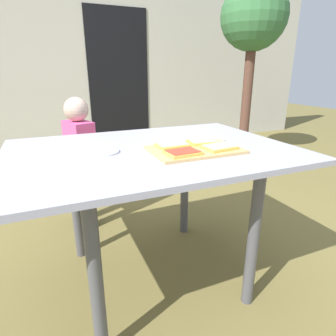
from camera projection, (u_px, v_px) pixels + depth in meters
ground_plane at (155, 275)px, 1.67m from camera, size 16.00×16.00×0.00m
house_wall_back at (75, 57)px, 4.00m from camera, size 8.00×0.20×2.66m
house_door at (119, 81)px, 4.23m from camera, size 0.90×0.02×2.00m
dining_table at (153, 166)px, 1.45m from camera, size 1.40×1.00×0.77m
cutting_board at (195, 150)px, 1.37m from camera, size 0.43×0.29×0.01m
pizza_slice_near_right at (219, 147)px, 1.35m from camera, size 0.16×0.13×0.02m
pizza_slice_far_right at (203, 142)px, 1.46m from camera, size 0.16×0.13×0.02m
pizza_slice_far_left at (173, 145)px, 1.39m from camera, size 0.15×0.12×0.02m
pizza_slice_near_left at (183, 153)px, 1.26m from camera, size 0.16×0.12×0.02m
plate_white_right at (208, 139)px, 1.58m from camera, size 0.19×0.19×0.01m
plate_white_left at (99, 152)px, 1.34m from camera, size 0.19×0.19×0.01m
child_left at (81, 156)px, 2.06m from camera, size 0.21×0.27×0.97m
backyard_tree at (254, 20)px, 3.33m from camera, size 0.79×0.79×2.15m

